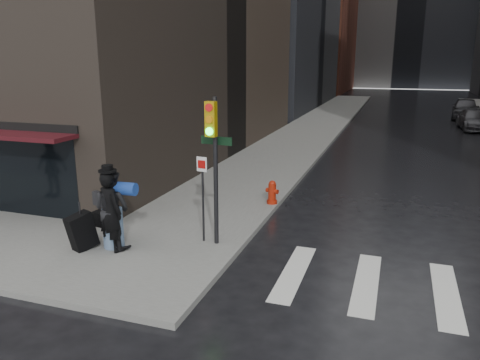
% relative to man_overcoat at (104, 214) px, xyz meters
% --- Properties ---
extents(ground, '(140.00, 140.00, 0.00)m').
position_rel_man_overcoat_xyz_m(ground, '(1.06, -0.45, -1.06)').
color(ground, black).
rests_on(ground, ground).
extents(sidewalk_left, '(4.00, 50.00, 0.15)m').
position_rel_man_overcoat_xyz_m(sidewalk_left, '(1.06, 26.55, -0.99)').
color(sidewalk_left, slate).
rests_on(sidewalk_left, ground).
extents(bldg_left_far, '(22.00, 20.00, 26.00)m').
position_rel_man_overcoat_xyz_m(bldg_left_far, '(-11.94, 61.55, 11.94)').
color(bldg_left_far, '#5A291F').
rests_on(bldg_left_far, ground).
extents(man_overcoat, '(1.45, 0.97, 2.18)m').
position_rel_man_overcoat_xyz_m(man_overcoat, '(0.00, 0.00, 0.00)').
color(man_overcoat, black).
rests_on(man_overcoat, ground).
extents(man_jeans, '(1.39, 0.89, 1.98)m').
position_rel_man_overcoat_xyz_m(man_jeans, '(0.06, 0.24, 0.08)').
color(man_jeans, black).
rests_on(man_jeans, ground).
extents(traffic_light, '(0.92, 0.46, 3.69)m').
position_rel_man_overcoat_xyz_m(traffic_light, '(2.35, 1.19, 1.47)').
color(traffic_light, black).
rests_on(traffic_light, ground).
extents(fire_hydrant, '(0.44, 0.34, 0.77)m').
position_rel_man_overcoat_xyz_m(fire_hydrant, '(2.86, 4.98, -0.57)').
color(fire_hydrant, '#9E1D09').
rests_on(fire_hydrant, ground).
extents(parked_car_3, '(2.12, 4.74, 1.35)m').
position_rel_man_overcoat_xyz_m(parked_car_3, '(11.48, 26.16, -0.39)').
color(parked_car_3, '#47474C').
rests_on(parked_car_3, ground).
extents(parked_car_4, '(2.40, 4.97, 1.64)m').
position_rel_man_overcoat_xyz_m(parked_car_4, '(11.56, 32.43, -0.25)').
color(parked_car_4, '#3E3E43').
rests_on(parked_car_4, ground).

